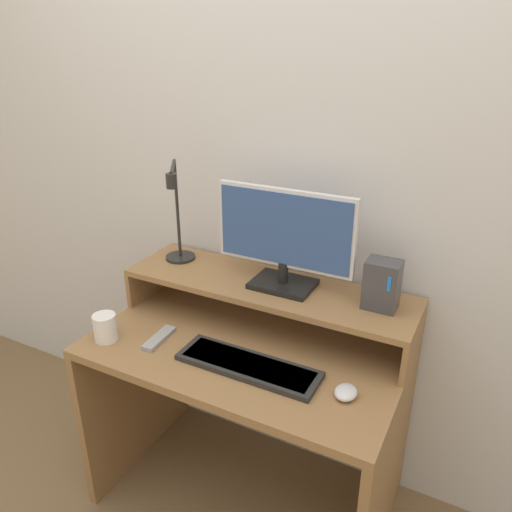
% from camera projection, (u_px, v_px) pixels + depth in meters
% --- Properties ---
extents(wall_back, '(6.00, 0.05, 2.50)m').
position_uv_depth(wall_back, '(291.00, 168.00, 1.78)').
color(wall_back, silver).
rests_on(wall_back, ground_plane).
extents(desk, '(1.07, 0.63, 0.71)m').
position_uv_depth(desk, '(246.00, 395.00, 1.80)').
color(desk, olive).
rests_on(desk, ground_plane).
extents(monitor_shelf, '(1.07, 0.30, 0.16)m').
position_uv_depth(monitor_shelf, '(267.00, 290.00, 1.79)').
color(monitor_shelf, olive).
rests_on(monitor_shelf, desk).
extents(monitor, '(0.50, 0.16, 0.35)m').
position_uv_depth(monitor, '(284.00, 237.00, 1.69)').
color(monitor, black).
rests_on(monitor, monitor_shelf).
extents(desk_lamp, '(0.18, 0.24, 0.40)m').
position_uv_depth(desk_lamp, '(178.00, 226.00, 1.87)').
color(desk_lamp, black).
rests_on(desk_lamp, monitor_shelf).
extents(router_dock, '(0.11, 0.09, 0.16)m').
position_uv_depth(router_dock, '(382.00, 285.00, 1.59)').
color(router_dock, '#3D3D42').
rests_on(router_dock, monitor_shelf).
extents(keyboard, '(0.47, 0.14, 0.02)m').
position_uv_depth(keyboard, '(248.00, 365.00, 1.59)').
color(keyboard, '#282828').
rests_on(keyboard, desk).
extents(mouse, '(0.07, 0.08, 0.03)m').
position_uv_depth(mouse, '(346.00, 392.00, 1.46)').
color(mouse, silver).
rests_on(mouse, desk).
extents(remote_control, '(0.05, 0.16, 0.02)m').
position_uv_depth(remote_control, '(159.00, 338.00, 1.73)').
color(remote_control, '#99999E').
rests_on(remote_control, desk).
extents(mug, '(0.08, 0.08, 0.10)m').
position_uv_depth(mug, '(105.00, 328.00, 1.72)').
color(mug, white).
rests_on(mug, desk).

